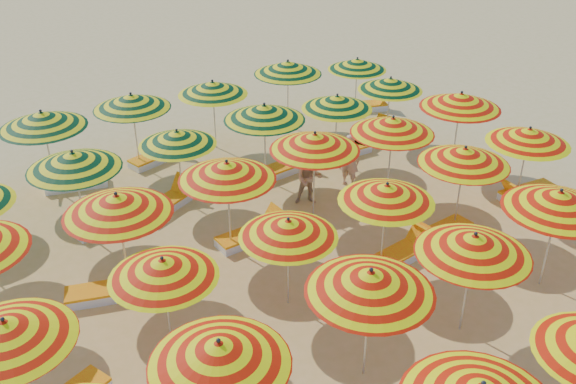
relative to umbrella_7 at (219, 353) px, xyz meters
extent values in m
plane|color=#E2B264|center=(4.01, 3.67, -2.06)|extent=(120.00, 120.00, 0.00)
sphere|color=black|center=(2.55, -2.78, 0.30)|extent=(0.08, 0.08, 0.08)
cone|color=orange|center=(0.00, 0.00, 0.00)|extent=(2.28, 2.28, 0.42)
sphere|color=black|center=(0.00, 0.00, 0.24)|extent=(0.07, 0.07, 0.07)
cylinder|color=silver|center=(2.94, 0.02, -0.92)|extent=(0.04, 0.04, 2.28)
cone|color=orange|center=(2.94, 0.02, 0.07)|extent=(2.86, 2.86, 0.43)
sphere|color=black|center=(2.94, 0.02, 0.32)|extent=(0.08, 0.08, 0.08)
cylinder|color=silver|center=(5.34, -0.13, -0.95)|extent=(0.04, 0.04, 2.22)
cone|color=orange|center=(5.34, -0.13, 0.01)|extent=(2.34, 2.34, 0.42)
sphere|color=black|center=(5.34, -0.13, 0.26)|extent=(0.07, 0.07, 0.07)
cylinder|color=silver|center=(7.96, -0.07, -0.91)|extent=(0.04, 0.04, 2.30)
cone|color=orange|center=(7.96, -0.07, 0.09)|extent=(2.94, 2.94, 0.44)
sphere|color=black|center=(7.96, -0.07, 0.35)|extent=(0.08, 0.08, 0.08)
cylinder|color=silver|center=(-2.54, 2.29, -0.97)|extent=(0.04, 0.04, 2.18)
cone|color=orange|center=(-2.54, 2.29, -0.02)|extent=(2.43, 2.43, 0.42)
sphere|color=black|center=(-2.54, 2.29, 0.22)|extent=(0.07, 0.07, 0.07)
cylinder|color=silver|center=(0.25, 2.63, -1.03)|extent=(0.04, 0.04, 2.05)
cone|color=orange|center=(0.25, 2.63, -0.15)|extent=(2.56, 2.56, 0.39)
sphere|color=black|center=(0.25, 2.63, 0.08)|extent=(0.07, 0.07, 0.07)
cylinder|color=silver|center=(2.90, 2.50, -1.04)|extent=(0.04, 0.04, 2.03)
cone|color=orange|center=(2.90, 2.50, -0.16)|extent=(2.65, 2.65, 0.39)
sphere|color=black|center=(2.90, 2.50, 0.06)|extent=(0.07, 0.07, 0.07)
cylinder|color=silver|center=(5.39, 2.38, -0.99)|extent=(0.04, 0.04, 2.13)
cone|color=orange|center=(5.39, 2.38, -0.07)|extent=(2.31, 2.31, 0.41)
sphere|color=black|center=(5.39, 2.38, 0.16)|extent=(0.07, 0.07, 0.07)
cylinder|color=silver|center=(8.04, 2.60, -0.95)|extent=(0.04, 0.04, 2.21)
cone|color=orange|center=(8.04, 2.60, 0.01)|extent=(2.31, 2.31, 0.42)
sphere|color=black|center=(8.04, 2.60, 0.25)|extent=(0.07, 0.07, 0.07)
cylinder|color=silver|center=(10.42, 2.59, -0.99)|extent=(0.04, 0.04, 2.14)
cone|color=orange|center=(10.42, 2.59, -0.06)|extent=(2.75, 2.75, 0.41)
sphere|color=black|center=(10.42, 2.59, 0.18)|extent=(0.07, 0.07, 0.07)
cylinder|color=silver|center=(0.27, 4.90, -0.91)|extent=(0.04, 0.04, 2.29)
cone|color=orange|center=(0.27, 4.90, 0.08)|extent=(2.87, 2.87, 0.44)
sphere|color=black|center=(0.27, 4.90, 0.33)|extent=(0.08, 0.08, 0.08)
cylinder|color=silver|center=(2.90, 5.00, -0.93)|extent=(0.04, 0.04, 2.26)
cone|color=orange|center=(2.90, 5.00, 0.06)|extent=(2.61, 2.61, 0.43)
sphere|color=black|center=(2.90, 5.00, 0.30)|extent=(0.08, 0.08, 0.08)
cylinder|color=silver|center=(5.46, 5.14, -0.92)|extent=(0.04, 0.04, 2.28)
cone|color=orange|center=(5.46, 5.14, 0.07)|extent=(2.57, 2.57, 0.43)
sphere|color=black|center=(5.46, 5.14, 0.32)|extent=(0.08, 0.08, 0.08)
cylinder|color=silver|center=(7.80, 4.89, -0.94)|extent=(0.04, 0.04, 2.24)
cone|color=orange|center=(7.80, 4.89, 0.03)|extent=(2.70, 2.70, 0.43)
sphere|color=black|center=(7.80, 4.89, 0.28)|extent=(0.07, 0.07, 0.07)
cylinder|color=silver|center=(10.50, 5.04, -0.90)|extent=(0.04, 0.04, 2.31)
cone|color=orange|center=(10.50, 5.04, 0.10)|extent=(3.03, 3.03, 0.44)
sphere|color=black|center=(10.50, 5.04, 0.35)|extent=(0.08, 0.08, 0.08)
cylinder|color=silver|center=(0.16, 7.50, -0.94)|extent=(0.04, 0.04, 2.24)
cone|color=#797B08|center=(0.16, 7.50, 0.03)|extent=(2.71, 2.71, 0.43)
sphere|color=black|center=(0.16, 7.50, 0.28)|extent=(0.07, 0.07, 0.07)
cylinder|color=silver|center=(2.91, 7.70, -1.04)|extent=(0.04, 0.04, 2.04)
cone|color=#797B08|center=(2.91, 7.70, -0.15)|extent=(2.33, 2.33, 0.39)
sphere|color=black|center=(2.91, 7.70, 0.07)|extent=(0.07, 0.07, 0.07)
cylinder|color=silver|center=(5.44, 7.48, -0.92)|extent=(0.04, 0.04, 2.27)
cone|color=#797B08|center=(5.44, 7.48, 0.06)|extent=(2.34, 2.34, 0.43)
sphere|color=black|center=(5.44, 7.48, 0.31)|extent=(0.08, 0.08, 0.08)
cylinder|color=silver|center=(7.83, 7.32, -1.01)|extent=(0.04, 0.04, 2.09)
cone|color=#797B08|center=(7.83, 7.32, -0.11)|extent=(2.52, 2.52, 0.40)
sphere|color=black|center=(7.83, 7.32, 0.12)|extent=(0.07, 0.07, 0.07)
cylinder|color=silver|center=(10.22, 7.69, -1.03)|extent=(0.04, 0.04, 2.05)
cone|color=#797B08|center=(10.22, 7.69, -0.14)|extent=(2.51, 2.51, 0.39)
sphere|color=black|center=(10.22, 7.69, 0.08)|extent=(0.07, 0.07, 0.07)
cylinder|color=silver|center=(0.20, 10.23, -0.90)|extent=(0.04, 0.04, 2.31)
cone|color=#797B08|center=(0.20, 10.23, 0.10)|extent=(2.46, 2.46, 0.44)
sphere|color=black|center=(0.20, 10.23, 0.36)|extent=(0.08, 0.08, 0.08)
cylinder|color=silver|center=(2.74, 10.36, -0.94)|extent=(0.04, 0.04, 2.23)
cone|color=#797B08|center=(2.74, 10.36, 0.03)|extent=(2.58, 2.58, 0.43)
sphere|color=black|center=(2.74, 10.36, 0.27)|extent=(0.07, 0.07, 0.07)
cylinder|color=silver|center=(5.29, 10.25, -0.98)|extent=(0.04, 0.04, 2.15)
cone|color=#797B08|center=(5.29, 10.25, -0.05)|extent=(2.61, 2.61, 0.41)
sphere|color=black|center=(5.29, 10.25, 0.18)|extent=(0.07, 0.07, 0.07)
cylinder|color=silver|center=(8.13, 10.37, -0.94)|extent=(0.04, 0.04, 2.24)
cone|color=#797B08|center=(8.13, 10.37, 0.03)|extent=(2.95, 2.95, 0.43)
sphere|color=black|center=(8.13, 10.37, 0.28)|extent=(0.07, 0.07, 0.07)
cylinder|color=silver|center=(10.66, 9.87, -1.05)|extent=(0.04, 0.04, 2.02)
cone|color=#797B08|center=(10.66, 9.87, -0.18)|extent=(2.31, 2.31, 0.38)
sphere|color=black|center=(10.66, 9.87, 0.04)|extent=(0.07, 0.07, 0.07)
cube|color=white|center=(5.94, 2.36, -1.96)|extent=(1.75, 0.74, 0.20)
cube|color=orange|center=(5.94, 2.36, -1.83)|extent=(1.75, 0.74, 0.06)
cube|color=orange|center=(6.64, 2.42, -1.61)|extent=(0.42, 0.61, 0.48)
cube|color=white|center=(7.49, 2.50, -1.96)|extent=(1.73, 0.67, 0.20)
cube|color=orange|center=(7.49, 2.50, -1.83)|extent=(1.73, 0.67, 0.06)
cube|color=orange|center=(6.80, 2.46, -1.61)|extent=(0.40, 0.60, 0.48)
cube|color=white|center=(10.97, 2.64, -1.96)|extent=(1.76, 0.78, 0.20)
cube|color=orange|center=(10.97, 2.64, -1.83)|extent=(1.76, 0.78, 0.06)
cube|color=orange|center=(10.27, 2.72, -1.61)|extent=(0.43, 0.62, 0.48)
cube|color=white|center=(-0.28, 4.84, -1.96)|extent=(1.80, 1.09, 0.20)
cube|color=orange|center=(-0.28, 4.84, -1.83)|extent=(1.80, 1.09, 0.06)
cube|color=orange|center=(0.38, 4.62, -1.61)|extent=(0.53, 0.67, 0.48)
cube|color=white|center=(3.45, 5.03, -1.96)|extent=(1.71, 0.62, 0.20)
cube|color=orange|center=(3.45, 5.03, -1.83)|extent=(1.71, 0.62, 0.06)
cube|color=orange|center=(4.15, 5.05, -1.61)|extent=(0.38, 0.59, 0.48)
cube|color=white|center=(0.71, 7.63, -1.96)|extent=(1.79, 0.94, 0.20)
cube|color=orange|center=(0.71, 7.63, -1.83)|extent=(1.79, 0.94, 0.06)
cube|color=orange|center=(1.40, 7.78, -1.61)|extent=(0.48, 0.65, 0.48)
cube|color=white|center=(2.36, 7.58, -1.96)|extent=(1.79, 1.21, 0.20)
cube|color=orange|center=(2.36, 7.58, -1.83)|extent=(1.79, 1.21, 0.06)
cube|color=orange|center=(3.00, 7.86, -1.61)|extent=(0.57, 0.68, 0.48)
cube|color=white|center=(5.99, 7.58, -1.96)|extent=(1.74, 0.71, 0.20)
cube|color=orange|center=(5.99, 7.58, -1.83)|extent=(1.74, 0.71, 0.06)
cube|color=orange|center=(6.68, 7.64, -1.61)|extent=(0.41, 0.61, 0.48)
cube|color=white|center=(8.38, 7.53, -1.96)|extent=(1.73, 0.66, 0.20)
cube|color=orange|center=(8.38, 7.53, -1.83)|extent=(1.73, 0.66, 0.06)
cube|color=orange|center=(7.68, 7.56, -1.61)|extent=(0.39, 0.60, 0.48)
cube|color=white|center=(9.67, 7.79, -1.96)|extent=(1.80, 1.06, 0.20)
cube|color=orange|center=(9.67, 7.79, -1.83)|extent=(1.80, 1.06, 0.06)
cube|color=orange|center=(10.34, 8.00, -1.61)|extent=(0.52, 0.66, 0.48)
cube|color=white|center=(0.75, 10.12, -1.96)|extent=(1.79, 1.03, 0.20)
cube|color=orange|center=(0.75, 10.12, -1.83)|extent=(1.79, 1.03, 0.06)
cube|color=orange|center=(0.07, 10.31, -1.61)|extent=(0.51, 0.66, 0.48)
cube|color=white|center=(3.29, 10.38, -1.96)|extent=(1.79, 0.97, 0.20)
cube|color=orange|center=(3.29, 10.38, -1.83)|extent=(1.79, 0.97, 0.06)
cube|color=orange|center=(3.96, 10.55, -1.61)|extent=(0.49, 0.65, 0.48)
cube|color=white|center=(11.21, 10.08, -1.96)|extent=(1.80, 1.15, 0.20)
cube|color=orange|center=(11.21, 10.08, -1.83)|extent=(1.80, 1.15, 0.06)
cube|color=orange|center=(11.87, 9.83, -1.61)|extent=(0.55, 0.67, 0.48)
imported|color=tan|center=(5.72, 5.75, -1.31)|extent=(0.91, 0.85, 1.49)
imported|color=tan|center=(7.26, 5.92, -1.26)|extent=(0.58, 0.68, 1.59)
camera|label=1|loc=(-3.10, -6.51, 6.78)|focal=40.00mm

